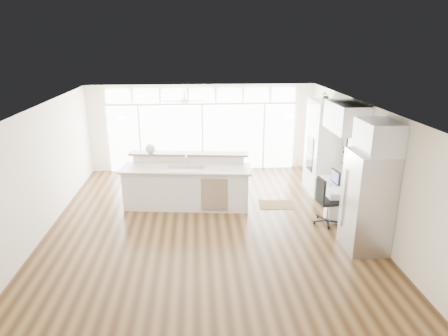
{
  "coord_description": "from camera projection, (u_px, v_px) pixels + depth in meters",
  "views": [
    {
      "loc": [
        -0.2,
        -8.32,
        4.04
      ],
      "look_at": [
        0.44,
        0.6,
        1.12
      ],
      "focal_mm": 32.0,
      "sensor_mm": 36.0,
      "label": 1
    }
  ],
  "objects": [
    {
      "name": "ceiling",
      "position": [
        205.0,
        105.0,
        8.32
      ],
      "size": [
        7.0,
        8.0,
        0.02
      ],
      "primitive_type": "cube",
      "color": "silver",
      "rests_on": "wall_back"
    },
    {
      "name": "framed_photos",
      "position": [
        345.0,
        150.0,
        9.83
      ],
      "size": [
        0.06,
        0.22,
        0.8
      ],
      "primitive_type": "cube",
      "color": "black",
      "rests_on": "wall_right"
    },
    {
      "name": "rug",
      "position": [
        275.0,
        205.0,
        10.13
      ],
      "size": [
        0.85,
        0.63,
        0.01
      ],
      "primitive_type": "cube",
      "rotation": [
        0.0,
        0.0,
        -0.04
      ],
      "color": "#3C2A13",
      "rests_on": "floor"
    },
    {
      "name": "office_chair",
      "position": [
        329.0,
        201.0,
        8.97
      ],
      "size": [
        0.63,
        0.6,
        1.09
      ],
      "primitive_type": "cube",
      "rotation": [
        0.0,
        0.0,
        0.14
      ],
      "color": "black",
      "rests_on": "floor"
    },
    {
      "name": "glass_wall",
      "position": [
        202.0,
        138.0,
        12.57
      ],
      "size": [
        5.8,
        0.06,
        2.08
      ],
      "primitive_type": "cube",
      "color": "white",
      "rests_on": "wall_back"
    },
    {
      "name": "desk_window",
      "position": [
        355.0,
        151.0,
        9.2
      ],
      "size": [
        0.04,
        0.85,
        0.85
      ],
      "primitive_type": "cube",
      "color": "white",
      "rests_on": "wall_right"
    },
    {
      "name": "transom_row",
      "position": [
        202.0,
        95.0,
        12.15
      ],
      "size": [
        5.9,
        0.06,
        0.4
      ],
      "primitive_type": "cube",
      "color": "white",
      "rests_on": "wall_back"
    },
    {
      "name": "kitchen_island",
      "position": [
        187.0,
        183.0,
        9.87
      ],
      "size": [
        3.29,
        1.55,
        1.26
      ],
      "primitive_type": "cube",
      "rotation": [
        0.0,
        0.0,
        -0.12
      ],
      "color": "white",
      "rests_on": "floor"
    },
    {
      "name": "wall_front",
      "position": [
        215.0,
        266.0,
        4.95
      ],
      "size": [
        7.0,
        0.04,
        2.7
      ],
      "primitive_type": "cube",
      "color": "white",
      "rests_on": "floor"
    },
    {
      "name": "refrigerator",
      "position": [
        367.0,
        202.0,
        7.78
      ],
      "size": [
        0.76,
        0.9,
        2.0
      ],
      "primitive_type": "cube",
      "color": "#BCBBC0",
      "rests_on": "floor"
    },
    {
      "name": "wall_right",
      "position": [
        361.0,
        164.0,
        8.98
      ],
      "size": [
        0.04,
        8.0,
        2.7
      ],
      "primitive_type": "cube",
      "color": "white",
      "rests_on": "floor"
    },
    {
      "name": "wall_left",
      "position": [
        42.0,
        171.0,
        8.5
      ],
      "size": [
        0.04,
        8.0,
        2.7
      ],
      "primitive_type": "cube",
      "color": "white",
      "rests_on": "floor"
    },
    {
      "name": "recessed_lights",
      "position": [
        205.0,
        105.0,
        8.52
      ],
      "size": [
        3.4,
        3.0,
        0.02
      ],
      "primitive_type": "cube",
      "color": "white",
      "rests_on": "ceiling"
    },
    {
      "name": "wall_back",
      "position": [
        202.0,
        128.0,
        12.53
      ],
      "size": [
        7.0,
        0.04,
        2.7
      ],
      "primitive_type": "cube",
      "color": "white",
      "rests_on": "floor"
    },
    {
      "name": "desk_nook",
      "position": [
        337.0,
        199.0,
        9.54
      ],
      "size": [
        0.72,
        1.3,
        0.76
      ],
      "primitive_type": "cube",
      "color": "white",
      "rests_on": "floor"
    },
    {
      "name": "fridge_cabinet",
      "position": [
        378.0,
        137.0,
        7.38
      ],
      "size": [
        0.64,
        0.9,
        0.6
      ],
      "primitive_type": "cube",
      "color": "white",
      "rests_on": "wall_right"
    },
    {
      "name": "oven_cabinet",
      "position": [
        322.0,
        147.0,
        10.69
      ],
      "size": [
        0.64,
        1.2,
        2.5
      ],
      "primitive_type": "cube",
      "color": "white",
      "rests_on": "floor"
    },
    {
      "name": "keyboard",
      "position": [
        328.0,
        184.0,
        9.4
      ],
      "size": [
        0.13,
        0.29,
        0.01
      ],
      "primitive_type": "cube",
      "rotation": [
        0.0,
        0.0,
        0.1
      ],
      "color": "silver",
      "rests_on": "desk_nook"
    },
    {
      "name": "potted_plant",
      "position": [
        326.0,
        96.0,
        10.27
      ],
      "size": [
        0.25,
        0.28,
        0.21
      ],
      "primitive_type": "imported",
      "rotation": [
        0.0,
        0.0,
        -0.02
      ],
      "color": "#295725",
      "rests_on": "oven_cabinet"
    },
    {
      "name": "floor",
      "position": [
        207.0,
        223.0,
        9.16
      ],
      "size": [
        7.0,
        8.0,
        0.02
      ],
      "primitive_type": "cube",
      "color": "#3D2712",
      "rests_on": "ground"
    },
    {
      "name": "upper_cabinets",
      "position": [
        346.0,
        117.0,
        8.93
      ],
      "size": [
        0.64,
        1.3,
        0.64
      ],
      "primitive_type": "cube",
      "color": "white",
      "rests_on": "wall_right"
    },
    {
      "name": "ceiling_fan",
      "position": [
        184.0,
        97.0,
        11.01
      ],
      "size": [
        1.16,
        1.16,
        0.32
      ],
      "primitive_type": "cube",
      "color": "white",
      "rests_on": "ceiling"
    },
    {
      "name": "fishbowl",
      "position": [
        150.0,
        149.0,
        10.05
      ],
      "size": [
        0.3,
        0.3,
        0.25
      ],
      "primitive_type": "sphere",
      "rotation": [
        0.0,
        0.0,
        -0.24
      ],
      "color": "silver",
      "rests_on": "kitchen_island"
    },
    {
      "name": "monitor",
      "position": [
        336.0,
        177.0,
        9.36
      ],
      "size": [
        0.12,
        0.44,
        0.36
      ],
      "primitive_type": "cube",
      "rotation": [
        0.0,
        0.0,
        0.12
      ],
      "color": "black",
      "rests_on": "desk_nook"
    }
  ]
}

